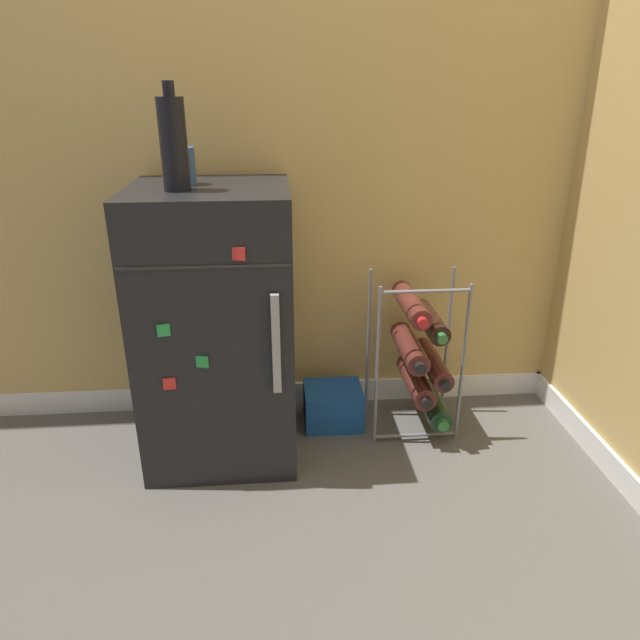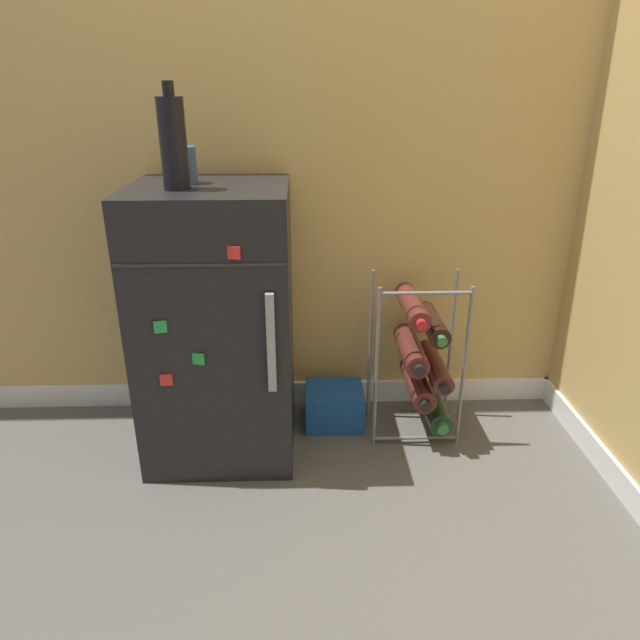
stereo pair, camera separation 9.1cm
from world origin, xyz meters
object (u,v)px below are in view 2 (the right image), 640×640
mini_fridge (218,325)px  wine_rack (423,360)px  fridge_top_cup (185,165)px  fridge_top_bottle (173,143)px  soda_box (334,406)px

mini_fridge → wine_rack: bearing=4.3°
fridge_top_cup → mini_fridge: bearing=-29.9°
wine_rack → fridge_top_bottle: 1.09m
mini_fridge → wine_rack: mini_fridge is taller
mini_fridge → fridge_top_cup: bearing=150.1°
mini_fridge → soda_box: 0.56m
soda_box → fridge_top_bottle: 1.08m
wine_rack → soda_box: 0.38m
soda_box → mini_fridge: bearing=-165.0°
mini_fridge → fridge_top_bottle: bearing=-139.6°
fridge_top_cup → wine_rack: bearing=0.9°
fridge_top_cup → fridge_top_bottle: (-0.01, -0.10, 0.07)m
wine_rack → fridge_top_cup: (-0.77, -0.01, 0.67)m
soda_box → fridge_top_bottle: (-0.47, -0.17, 0.96)m
mini_fridge → soda_box: bearing=15.0°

